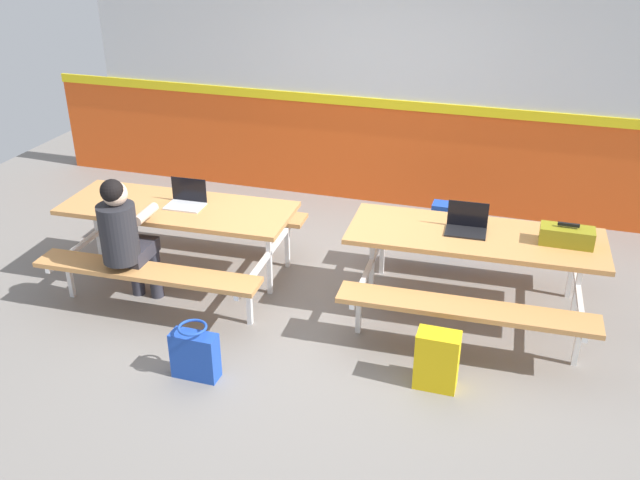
{
  "coord_description": "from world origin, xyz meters",
  "views": [
    {
      "loc": [
        1.55,
        -4.94,
        3.13
      ],
      "look_at": [
        0.0,
        0.03,
        0.55
      ],
      "focal_mm": 38.89,
      "sensor_mm": 36.0,
      "label": 1
    }
  ],
  "objects_px": {
    "picnic_table_right": "(474,252)",
    "satchel_spare": "(437,360)",
    "laptop_silver": "(186,200)",
    "tote_bag_bright": "(195,354)",
    "picnic_table_left": "(179,223)",
    "toolbox_grey": "(567,236)",
    "laptop_dark": "(466,226)",
    "student_nearer": "(124,234)",
    "backpack_dark": "(447,225)"
  },
  "relations": [
    {
      "from": "tote_bag_bright",
      "to": "satchel_spare",
      "type": "distance_m",
      "value": 1.72
    },
    {
      "from": "laptop_dark",
      "to": "tote_bag_bright",
      "type": "relative_size",
      "value": 0.76
    },
    {
      "from": "picnic_table_right",
      "to": "toolbox_grey",
      "type": "xyz_separation_m",
      "value": [
        0.68,
        0.03,
        0.23
      ]
    },
    {
      "from": "satchel_spare",
      "to": "picnic_table_right",
      "type": "bearing_deg",
      "value": 83.91
    },
    {
      "from": "picnic_table_left",
      "to": "student_nearer",
      "type": "distance_m",
      "value": 0.61
    },
    {
      "from": "picnic_table_right",
      "to": "laptop_dark",
      "type": "distance_m",
      "value": 0.23
    },
    {
      "from": "laptop_dark",
      "to": "picnic_table_right",
      "type": "bearing_deg",
      "value": -22.89
    },
    {
      "from": "toolbox_grey",
      "to": "satchel_spare",
      "type": "xyz_separation_m",
      "value": [
        -0.79,
        -1.05,
        -0.6
      ]
    },
    {
      "from": "student_nearer",
      "to": "backpack_dark",
      "type": "bearing_deg",
      "value": 40.82
    },
    {
      "from": "picnic_table_right",
      "to": "student_nearer",
      "type": "distance_m",
      "value": 2.81
    },
    {
      "from": "picnic_table_right",
      "to": "toolbox_grey",
      "type": "height_order",
      "value": "toolbox_grey"
    },
    {
      "from": "picnic_table_left",
      "to": "tote_bag_bright",
      "type": "height_order",
      "value": "picnic_table_left"
    },
    {
      "from": "picnic_table_left",
      "to": "laptop_silver",
      "type": "xyz_separation_m",
      "value": [
        0.07,
        0.04,
        0.21
      ]
    },
    {
      "from": "tote_bag_bright",
      "to": "student_nearer",
      "type": "bearing_deg",
      "value": 143.69
    },
    {
      "from": "backpack_dark",
      "to": "laptop_silver",
      "type": "bearing_deg",
      "value": -145.9
    },
    {
      "from": "picnic_table_right",
      "to": "laptop_silver",
      "type": "distance_m",
      "value": 2.46
    },
    {
      "from": "laptop_silver",
      "to": "satchel_spare",
      "type": "height_order",
      "value": "laptop_silver"
    },
    {
      "from": "toolbox_grey",
      "to": "tote_bag_bright",
      "type": "height_order",
      "value": "toolbox_grey"
    },
    {
      "from": "picnic_table_left",
      "to": "satchel_spare",
      "type": "bearing_deg",
      "value": -18.82
    },
    {
      "from": "student_nearer",
      "to": "backpack_dark",
      "type": "relative_size",
      "value": 2.74
    },
    {
      "from": "picnic_table_right",
      "to": "satchel_spare",
      "type": "distance_m",
      "value": 1.09
    },
    {
      "from": "laptop_silver",
      "to": "laptop_dark",
      "type": "distance_m",
      "value": 2.38
    },
    {
      "from": "picnic_table_right",
      "to": "tote_bag_bright",
      "type": "relative_size",
      "value": 4.73
    },
    {
      "from": "laptop_dark",
      "to": "satchel_spare",
      "type": "distance_m",
      "value": 1.21
    },
    {
      "from": "picnic_table_right",
      "to": "toolbox_grey",
      "type": "distance_m",
      "value": 0.72
    },
    {
      "from": "picnic_table_left",
      "to": "tote_bag_bright",
      "type": "bearing_deg",
      "value": -59.17
    },
    {
      "from": "laptop_silver",
      "to": "tote_bag_bright",
      "type": "distance_m",
      "value": 1.56
    },
    {
      "from": "backpack_dark",
      "to": "tote_bag_bright",
      "type": "bearing_deg",
      "value": -117.8
    },
    {
      "from": "picnic_table_right",
      "to": "satchel_spare",
      "type": "relative_size",
      "value": 4.62
    },
    {
      "from": "student_nearer",
      "to": "tote_bag_bright",
      "type": "height_order",
      "value": "student_nearer"
    },
    {
      "from": "student_nearer",
      "to": "satchel_spare",
      "type": "xyz_separation_m",
      "value": [
        2.59,
        -0.26,
        -0.49
      ]
    },
    {
      "from": "toolbox_grey",
      "to": "laptop_dark",
      "type": "bearing_deg",
      "value": 179.39
    },
    {
      "from": "picnic_table_left",
      "to": "tote_bag_bright",
      "type": "relative_size",
      "value": 4.73
    },
    {
      "from": "picnic_table_right",
      "to": "laptop_dark",
      "type": "relative_size",
      "value": 6.2
    },
    {
      "from": "laptop_dark",
      "to": "tote_bag_bright",
      "type": "xyz_separation_m",
      "value": [
        -1.7,
        -1.48,
        -0.59
      ]
    },
    {
      "from": "laptop_dark",
      "to": "satchel_spare",
      "type": "xyz_separation_m",
      "value": [
        -0.03,
        -1.06,
        -0.57
      ]
    },
    {
      "from": "laptop_dark",
      "to": "toolbox_grey",
      "type": "relative_size",
      "value": 0.82
    },
    {
      "from": "picnic_table_left",
      "to": "tote_bag_bright",
      "type": "distance_m",
      "value": 1.49
    },
    {
      "from": "tote_bag_bright",
      "to": "toolbox_grey",
      "type": "bearing_deg",
      "value": 30.85
    },
    {
      "from": "picnic_table_left",
      "to": "laptop_silver",
      "type": "bearing_deg",
      "value": 29.67
    },
    {
      "from": "laptop_dark",
      "to": "satchel_spare",
      "type": "bearing_deg",
      "value": -91.53
    },
    {
      "from": "backpack_dark",
      "to": "tote_bag_bright",
      "type": "distance_m",
      "value": 3.04
    },
    {
      "from": "backpack_dark",
      "to": "tote_bag_bright",
      "type": "relative_size",
      "value": 1.02
    },
    {
      "from": "toolbox_grey",
      "to": "laptop_silver",
      "type": "bearing_deg",
      "value": -176.5
    },
    {
      "from": "picnic_table_left",
      "to": "toolbox_grey",
      "type": "bearing_deg",
      "value": 4.14
    },
    {
      "from": "student_nearer",
      "to": "backpack_dark",
      "type": "height_order",
      "value": "student_nearer"
    },
    {
      "from": "laptop_silver",
      "to": "tote_bag_bright",
      "type": "bearing_deg",
      "value": -62.39
    },
    {
      "from": "laptop_dark",
      "to": "satchel_spare",
      "type": "height_order",
      "value": "laptop_dark"
    },
    {
      "from": "picnic_table_right",
      "to": "laptop_silver",
      "type": "bearing_deg",
      "value": -176.15
    },
    {
      "from": "satchel_spare",
      "to": "student_nearer",
      "type": "bearing_deg",
      "value": 174.31
    }
  ]
}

